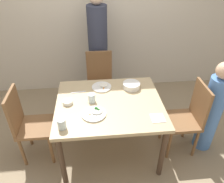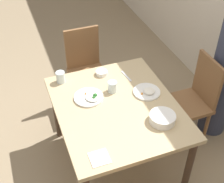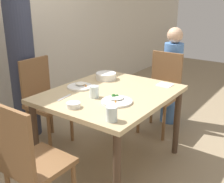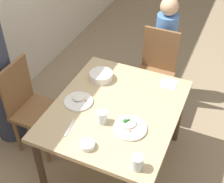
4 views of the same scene
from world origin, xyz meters
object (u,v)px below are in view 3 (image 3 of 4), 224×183
object	(u,v)px
person_child	(172,79)
person_adult	(23,67)
bowl_curry	(106,76)
plate_rice_adult	(117,100)
glass_water_tall	(112,114)
chair_adult_spot	(44,99)
chair_child_spot	(161,90)

from	to	relation	value
person_child	person_adult	bearing A→B (deg)	136.52
bowl_curry	plate_rice_adult	distance (m)	0.66
person_adult	glass_water_tall	distance (m)	1.58
bowl_curry	glass_water_tall	xyz separation A→B (m)	(-0.79, -0.64, 0.02)
person_adult	glass_water_tall	xyz separation A→B (m)	(-0.42, -1.53, -0.02)
person_child	glass_water_tall	size ratio (longest dim) A/B	11.25
person_adult	bowl_curry	world-z (taller)	person_adult
person_adult	chair_adult_spot	bearing A→B (deg)	-90.00
person_child	plate_rice_adult	distance (m)	1.41
chair_adult_spot	glass_water_tall	bearing A→B (deg)	-109.14
bowl_curry	chair_child_spot	bearing A→B (deg)	-27.93
chair_adult_spot	person_adult	world-z (taller)	person_adult
chair_adult_spot	glass_water_tall	xyz separation A→B (m)	(-0.42, -1.21, 0.29)
chair_child_spot	person_adult	xyz separation A→B (m)	(-1.01, 1.23, 0.30)
chair_adult_spot	glass_water_tall	size ratio (longest dim) A/B	8.73
plate_rice_adult	person_child	bearing A→B (deg)	4.98
glass_water_tall	person_child	bearing A→B (deg)	9.95
chair_child_spot	glass_water_tall	size ratio (longest dim) A/B	8.73
person_child	chair_child_spot	bearing A→B (deg)	180.00
chair_child_spot	bowl_curry	distance (m)	0.77
glass_water_tall	person_adult	bearing A→B (deg)	74.57
person_child	plate_rice_adult	world-z (taller)	person_child
bowl_curry	person_adult	bearing A→B (deg)	112.54
plate_rice_adult	glass_water_tall	size ratio (longest dim) A/B	2.39
person_adult	plate_rice_adult	bearing A→B (deg)	-94.32
chair_adult_spot	bowl_curry	xyz separation A→B (m)	(0.37, -0.57, 0.27)
plate_rice_adult	bowl_curry	bearing A→B (deg)	44.50
person_child	glass_water_tall	bearing A→B (deg)	-170.05
plate_rice_adult	glass_water_tall	world-z (taller)	glass_water_tall
chair_child_spot	person_child	world-z (taller)	person_child
chair_adult_spot	chair_child_spot	world-z (taller)	same
chair_adult_spot	plate_rice_adult	size ratio (longest dim) A/B	3.65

